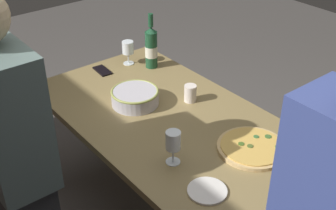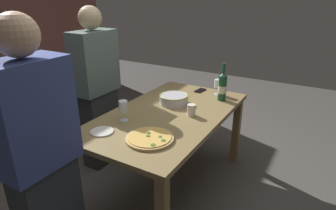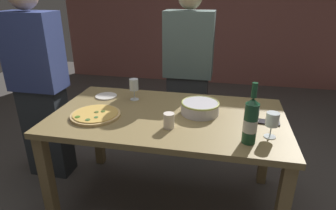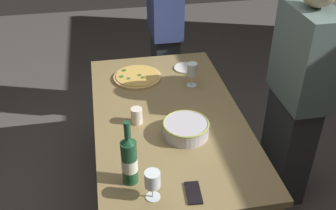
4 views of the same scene
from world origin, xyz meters
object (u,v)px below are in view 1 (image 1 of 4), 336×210
dining_table (168,130)px  wine_glass_by_bottle (173,142)px  cup_amber (190,93)px  cell_phone (102,71)px  pizza (252,147)px  serving_bowl (135,96)px  wine_glass_near_pizza (128,48)px  side_plate (207,191)px  person_guest_left (15,169)px  wine_bottle (151,47)px

dining_table → wine_glass_by_bottle: wine_glass_by_bottle is taller
cup_amber → dining_table: bearing=103.3°
dining_table → cell_phone: bearing=0.4°
pizza → serving_bowl: (0.69, 0.19, 0.03)m
wine_glass_near_pizza → side_plate: size_ratio=0.91×
serving_bowl → side_plate: (-0.77, 0.17, -0.04)m
dining_table → pizza: size_ratio=4.74×
wine_glass_by_bottle → cell_phone: 1.01m
dining_table → wine_glass_by_bottle: (-0.32, 0.22, 0.21)m
person_guest_left → cell_phone: bearing=39.6°
serving_bowl → wine_bottle: 0.47m
dining_table → wine_glass_near_pizza: bearing=-16.5°
pizza → cup_amber: cup_amber is taller
dining_table → cell_phone: size_ratio=11.11×
dining_table → cup_amber: size_ratio=16.40×
pizza → serving_bowl: bearing=15.6°
cup_amber → side_plate: bearing=144.5°
side_plate → wine_glass_near_pizza: bearing=-19.5°
cell_phone → serving_bowl: bearing=87.2°
serving_bowl → wine_bottle: bearing=-48.2°
dining_table → person_guest_left: 0.84m
wine_bottle → side_plate: (-1.08, 0.52, -0.13)m
wine_bottle → cup_amber: bearing=169.6°
cup_amber → side_plate: (-0.61, 0.43, -0.04)m
wine_bottle → wine_glass_by_bottle: bearing=148.9°
wine_glass_near_pizza → dining_table: bearing=163.5°
wine_bottle → side_plate: wine_bottle is taller
wine_glass_near_pizza → cell_phone: size_ratio=1.08×
dining_table → person_guest_left: bearing=88.3°
wine_glass_by_bottle → cup_amber: bearing=-49.2°
wine_bottle → person_guest_left: bearing=114.2°
serving_bowl → person_guest_left: bearing=104.0°
cell_phone → person_guest_left: 1.05m
wine_glass_near_pizza → cup_amber: 0.61m
wine_glass_by_bottle → cup_amber: wine_glass_by_bottle is taller
wine_glass_near_pizza → side_plate: 1.29m
wine_glass_near_pizza → cup_amber: (-0.61, -0.00, -0.06)m
wine_bottle → person_guest_left: size_ratio=0.22×
wine_bottle → pizza: bearing=171.4°
cup_amber → cell_phone: 0.65m
wine_bottle → side_plate: bearing=154.4°
wine_glass_near_pizza → wine_bottle: bearing=-144.7°
pizza → wine_bottle: bearing=-8.6°
pizza → wine_glass_near_pizza: bearing=-3.1°
serving_bowl → wine_glass_by_bottle: bearing=163.1°
pizza → person_guest_left: 1.09m
wine_bottle → wine_glass_near_pizza: bearing=35.3°
wine_glass_by_bottle → serving_bowl: bearing=-16.9°
cup_amber → person_guest_left: 1.03m
pizza → dining_table: bearing=15.4°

